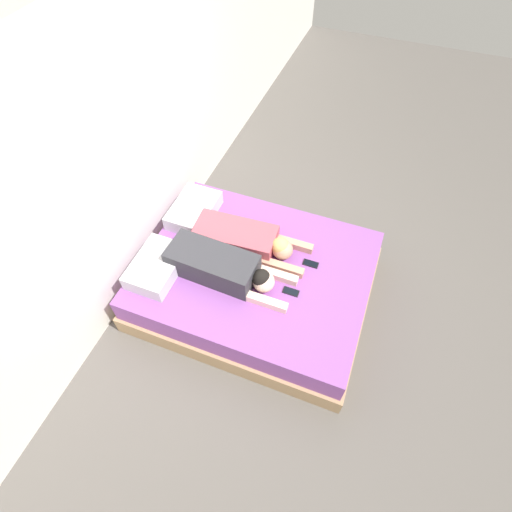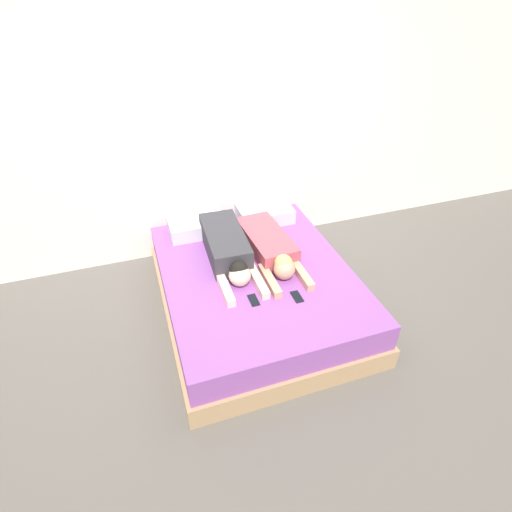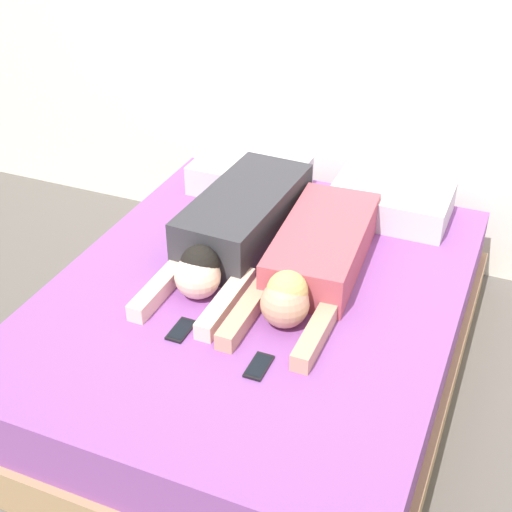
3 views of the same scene
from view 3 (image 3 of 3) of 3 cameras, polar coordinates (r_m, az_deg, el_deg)
name	(u,v)px [view 3 (image 3 of 3)]	position (r m, az deg, el deg)	size (l,w,h in m)	color
ground_plane	(256,369)	(3.21, 0.00, -9.03)	(12.00, 12.00, 0.00)	#5B5651
wall_back	(352,7)	(3.61, 7.71, 19.10)	(12.00, 0.06, 2.60)	white
bed	(256,330)	(3.07, 0.00, -5.95)	(1.67, 2.07, 0.45)	tan
pillow_head_left	(250,176)	(3.64, -0.48, 6.45)	(0.55, 0.38, 0.15)	silver
pillow_head_right	(391,202)	(3.45, 10.72, 4.26)	(0.55, 0.38, 0.15)	silver
person_left	(237,227)	(3.11, -1.56, 2.37)	(0.37, 1.13, 0.24)	#333338
person_right	(314,258)	(2.95, 4.69, -0.19)	(0.39, 1.09, 0.22)	#B24C59
cell_phone_left	(181,330)	(2.71, -6.00, -5.90)	(0.07, 0.14, 0.01)	black
cell_phone_right	(259,366)	(2.54, 0.23, -8.81)	(0.07, 0.14, 0.01)	black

